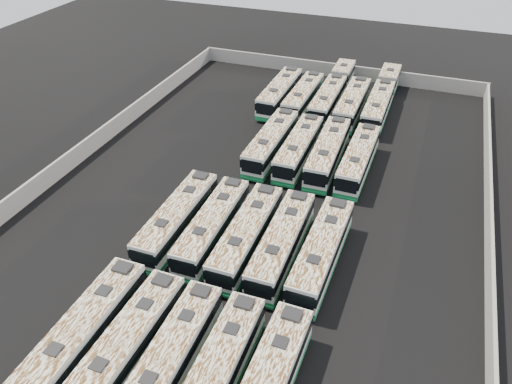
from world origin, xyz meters
name	(u,v)px	position (x,y,z in m)	size (l,w,h in m)	color
ground	(258,201)	(0.00, 0.00, 0.00)	(140.00, 140.00, 0.00)	black
perimeter_wall	(258,192)	(0.00, 0.00, 1.10)	(45.20, 73.20, 2.20)	gray
bus_front_far_left	(85,333)	(-5.21, -21.92, 1.85)	(2.73, 12.85, 3.62)	beige
bus_front_left	(127,347)	(-1.74, -21.90, 1.82)	(2.87, 12.64, 3.55)	beige
bus_front_center	(171,359)	(1.61, -21.68, 1.77)	(2.82, 12.33, 3.46)	beige
bus_front_right	(217,374)	(5.04, -21.63, 1.77)	(2.73, 12.29, 3.46)	beige
bus_midfront_far_left	(177,219)	(-5.25, -7.70, 1.82)	(2.75, 12.66, 3.57)	beige
bus_midfront_left	(213,226)	(-1.72, -7.53, 1.80)	(2.89, 12.51, 3.51)	beige
bus_midfront_center	(247,235)	(1.72, -7.72, 1.83)	(2.78, 12.71, 3.58)	beige
bus_midfront_right	(282,243)	(4.99, -7.62, 1.82)	(2.83, 12.68, 3.57)	beige
bus_midfront_far_right	(321,252)	(8.56, -7.57, 1.83)	(2.92, 12.76, 3.58)	beige
bus_midback_left	(271,143)	(-1.76, 9.12, 1.84)	(2.80, 12.81, 3.61)	beige
bus_midback_center	(299,148)	(1.63, 9.05, 1.79)	(2.70, 12.46, 3.51)	beige
bus_midback_right	(328,153)	(5.04, 9.12, 1.85)	(3.04, 12.91, 3.62)	beige
bus_midback_far_right	(358,159)	(8.56, 8.98, 1.79)	(2.79, 12.44, 3.50)	beige
bus_back_far_left	(280,93)	(-5.28, 23.04, 1.86)	(2.73, 12.88, 3.63)	beige
bus_back_left	(303,97)	(-1.86, 23.01, 1.78)	(2.74, 12.36, 3.48)	beige
bus_back_center	(333,91)	(1.58, 26.45, 1.78)	(2.69, 19.23, 3.49)	beige
bus_back_right	(352,104)	(5.01, 23.06, 1.83)	(2.71, 12.67, 3.57)	beige
bus_back_far_right	(382,97)	(8.43, 26.66, 1.81)	(2.69, 19.56, 3.55)	beige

